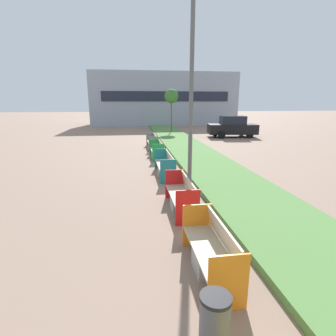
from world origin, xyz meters
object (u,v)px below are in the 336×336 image
object	(u,v)px
bench_red_frame	(182,198)
bench_grey_frame	(153,143)
bench_teal_frame	(165,167)
parked_car_distant	(232,127)
street_lamp_post	(192,43)
bench_orange_frame	(211,254)
litter_bin	(214,328)
sapling_tree_far	(171,96)
bench_green_frame	(157,152)

from	to	relation	value
bench_red_frame	bench_grey_frame	bearing A→B (deg)	89.97
bench_teal_frame	parked_car_distant	bearing A→B (deg)	57.22
bench_red_frame	street_lamp_post	distance (m)	4.83
bench_orange_frame	litter_bin	xyz separation A→B (m)	(-0.47, -1.65, 0.09)
bench_red_frame	litter_bin	world-z (taller)	bench_red_frame
sapling_tree_far	litter_bin	bearing A→B (deg)	-97.34
bench_orange_frame	bench_red_frame	size ratio (longest dim) A/B	0.95
bench_grey_frame	bench_red_frame	bearing A→B (deg)	-90.03
bench_red_frame	parked_car_distant	distance (m)	17.06
bench_red_frame	litter_bin	xyz separation A→B (m)	(-0.47, -4.55, 0.08)
bench_red_frame	sapling_tree_far	world-z (taller)	sapling_tree_far
sapling_tree_far	bench_teal_frame	bearing A→B (deg)	-99.51
bench_orange_frame	litter_bin	distance (m)	1.72
bench_teal_frame	bench_red_frame	bearing A→B (deg)	-90.07
bench_green_frame	sapling_tree_far	xyz separation A→B (m)	(2.56, 11.67, 3.21)
sapling_tree_far	parked_car_distant	size ratio (longest dim) A/B	0.97
bench_teal_frame	parked_car_distant	xyz separation A→B (m)	(7.46, 11.59, 0.54)
sapling_tree_far	parked_car_distant	world-z (taller)	sapling_tree_far
sapling_tree_far	bench_grey_frame	bearing A→B (deg)	-106.86
bench_orange_frame	street_lamp_post	world-z (taller)	street_lamp_post
bench_green_frame	street_lamp_post	distance (m)	7.19
bench_orange_frame	bench_green_frame	bearing A→B (deg)	90.00
bench_green_frame	parked_car_distant	distance (m)	10.95
bench_grey_frame	litter_bin	distance (m)	15.12
bench_red_frame	bench_green_frame	world-z (taller)	same
bench_orange_frame	bench_grey_frame	world-z (taller)	same
bench_red_frame	sapling_tree_far	xyz separation A→B (m)	(2.56, 19.00, 3.20)
bench_green_frame	parked_car_distant	world-z (taller)	parked_car_distant
bench_teal_frame	bench_green_frame	xyz separation A→B (m)	(-0.01, 3.59, -0.02)
litter_bin	bench_green_frame	bearing A→B (deg)	87.74
bench_teal_frame	bench_green_frame	world-z (taller)	same
street_lamp_post	bench_green_frame	bearing A→B (deg)	96.27
parked_car_distant	bench_green_frame	bearing A→B (deg)	-125.41
parked_car_distant	street_lamp_post	bearing A→B (deg)	-109.13
bench_orange_frame	sapling_tree_far	world-z (taller)	sapling_tree_far
bench_teal_frame	bench_grey_frame	xyz separation A→B (m)	(0.00, 6.82, 0.00)
bench_orange_frame	bench_grey_frame	distance (m)	13.46
bench_green_frame	sapling_tree_far	bearing A→B (deg)	77.61
bench_green_frame	bench_grey_frame	xyz separation A→B (m)	(0.01, 3.23, 0.02)
sapling_tree_far	bench_orange_frame	bearing A→B (deg)	-96.68
bench_grey_frame	litter_bin	xyz separation A→B (m)	(-0.48, -15.11, 0.07)
street_lamp_post	parked_car_distant	distance (m)	15.72
bench_teal_frame	sapling_tree_far	distance (m)	15.80
bench_red_frame	bench_teal_frame	world-z (taller)	same
bench_grey_frame	street_lamp_post	size ratio (longest dim) A/B	0.28
bench_red_frame	bench_orange_frame	bearing A→B (deg)	-90.03
bench_grey_frame	bench_green_frame	bearing A→B (deg)	-90.11
street_lamp_post	litter_bin	bearing A→B (deg)	-99.78
parked_car_distant	bench_red_frame	bearing A→B (deg)	-108.34
bench_teal_frame	parked_car_distant	distance (m)	13.79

